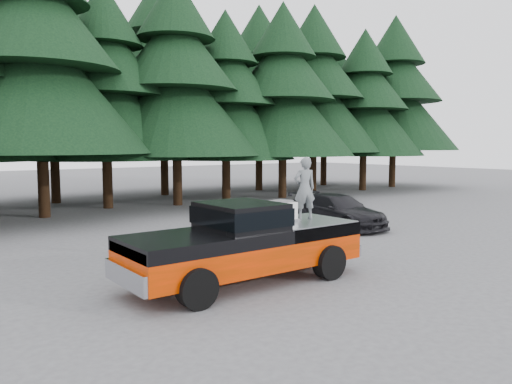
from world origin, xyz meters
TOP-DOWN VIEW (x-y plane):
  - ground at (0.00, 0.00)m, footprint 120.00×120.00m
  - pickup_truck at (-0.08, 0.35)m, footprint 6.00×2.04m
  - truck_cab at (-0.18, 0.35)m, footprint 1.66×1.90m
  - air_compressor at (1.17, 0.52)m, footprint 0.77×0.68m
  - man_on_bed at (1.93, 0.47)m, footprint 0.68×0.55m
  - parked_car at (7.56, 4.66)m, footprint 2.05×4.58m
  - treeline at (0.42, 17.20)m, footprint 60.15×16.05m

SIDE VIEW (x-z plane):
  - ground at x=0.00m, z-range 0.00..0.00m
  - parked_car at x=7.56m, z-range 0.00..1.30m
  - pickup_truck at x=-0.08m, z-range 0.00..1.33m
  - air_compressor at x=1.17m, z-range 1.33..1.80m
  - truck_cab at x=-0.18m, z-range 1.33..1.92m
  - man_on_bed at x=1.93m, z-range 1.33..2.94m
  - treeline at x=0.42m, z-range -1.03..16.47m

